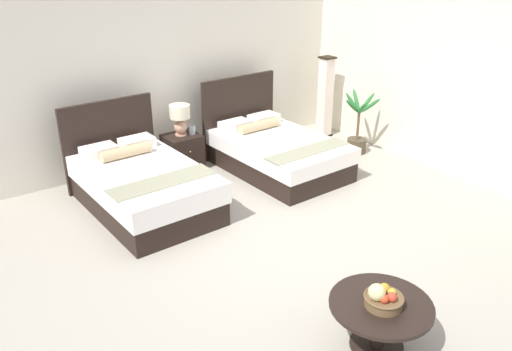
{
  "coord_description": "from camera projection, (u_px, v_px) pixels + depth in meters",
  "views": [
    {
      "loc": [
        -3.4,
        -4.04,
        3.16
      ],
      "look_at": [
        -0.16,
        0.49,
        0.67
      ],
      "focal_mm": 36.41,
      "sensor_mm": 36.0,
      "label": 1
    }
  ],
  "objects": [
    {
      "name": "table_lamp",
      "position": [
        180.0,
        117.0,
        7.66
      ],
      "size": [
        0.31,
        0.31,
        0.46
      ],
      "color": "tan",
      "rests_on": "nightstand"
    },
    {
      "name": "potted_palm",
      "position": [
        357.0,
        134.0,
        8.46
      ],
      "size": [
        0.63,
        0.57,
        1.03
      ],
      "color": "#493E2D",
      "rests_on": "ground"
    },
    {
      "name": "vase",
      "position": [
        192.0,
        130.0,
        7.78
      ],
      "size": [
        0.1,
        0.1,
        0.13
      ],
      "color": "#ACBBC5",
      "rests_on": "nightstand"
    },
    {
      "name": "floor_lamp_corner",
      "position": [
        325.0,
        97.0,
        9.07
      ],
      "size": [
        0.24,
        0.24,
        1.41
      ],
      "color": "black",
      "rests_on": "ground"
    },
    {
      "name": "bed_near_corner",
      "position": [
        275.0,
        151.0,
        7.83
      ],
      "size": [
        1.42,
        2.11,
        1.26
      ],
      "color": "black",
      "rests_on": "ground"
    },
    {
      "name": "fruit_bowl",
      "position": [
        382.0,
        298.0,
        4.21
      ],
      "size": [
        0.33,
        0.33,
        0.22
      ],
      "color": "brown",
      "rests_on": "coffee_table"
    },
    {
      "name": "wall_back",
      "position": [
        165.0,
        72.0,
        7.83
      ],
      "size": [
        9.92,
        0.12,
        2.78
      ],
      "primitive_type": "cube",
      "color": "silver",
      "rests_on": "ground"
    },
    {
      "name": "nightstand",
      "position": [
        183.0,
        152.0,
        7.87
      ],
      "size": [
        0.52,
        0.48,
        0.54
      ],
      "color": "black",
      "rests_on": "ground"
    },
    {
      "name": "coffee_table",
      "position": [
        380.0,
        314.0,
        4.32
      ],
      "size": [
        0.86,
        0.86,
        0.45
      ],
      "color": "black",
      "rests_on": "ground"
    },
    {
      "name": "wall_side_right",
      "position": [
        446.0,
        78.0,
        7.51
      ],
      "size": [
        0.12,
        5.38,
        2.78
      ],
      "primitive_type": "cube",
      "color": "silver",
      "rests_on": "ground"
    },
    {
      "name": "bed_near_window",
      "position": [
        142.0,
        185.0,
        6.67
      ],
      "size": [
        1.38,
        2.11,
        1.23
      ],
      "color": "black",
      "rests_on": "ground"
    },
    {
      "name": "ground_plane",
      "position": [
        291.0,
        238.0,
        6.1
      ],
      "size": [
        9.92,
        9.78,
        0.02
      ],
      "primitive_type": "cube",
      "color": "#A59E8E"
    }
  ]
}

